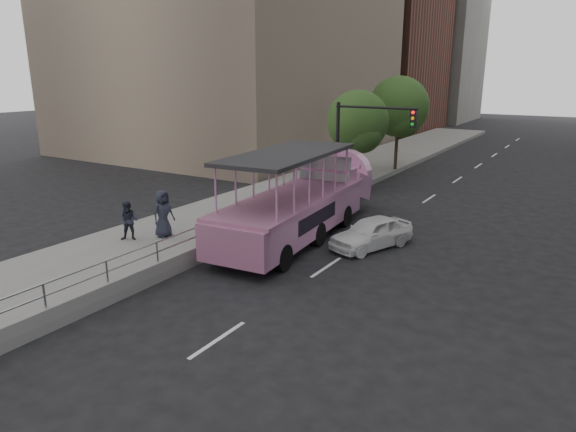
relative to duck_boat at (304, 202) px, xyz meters
The scene contains 14 objects.
ground 7.38m from the duck_boat, 76.53° to the right, with size 160.00×160.00×0.00m, color black.
sidewalk 5.16m from the duck_boat, 144.01° to the left, with size 5.50×80.00×0.30m, color gray.
kerb_wall 5.32m from the duck_boat, 105.82° to the right, with size 0.24×30.00×0.36m, color gray.
guardrail 5.25m from the duck_boat, 105.82° to the right, with size 0.07×22.00×0.71m.
duck_boat is the anchor object (origin of this frame).
car 3.28m from the duck_boat, ahead, with size 1.46×3.61×1.23m, color white.
pedestrian_mid 7.11m from the duck_boat, 133.22° to the right, with size 0.76×0.59×1.56m, color #282C3B.
pedestrian_far 5.80m from the duck_boat, 134.23° to the right, with size 0.93×0.61×1.90m, color #282C3B.
parking_sign 3.24m from the duck_boat, 113.93° to the left, with size 0.26×0.53×2.55m.
traffic_signal 5.85m from the duck_boat, 90.17° to the left, with size 4.20×0.32×5.20m.
street_tree_near 9.35m from the duck_boat, 100.30° to the left, with size 3.52×3.52×5.72m.
street_tree_far 15.23m from the duck_boat, 95.43° to the left, with size 3.97×3.97×6.45m.
midrise_brick 45.59m from the duck_boat, 111.72° to the left, with size 18.00×16.00×26.00m, color brown.
midrise_stone_b 59.35m from the duck_boat, 104.11° to the left, with size 16.00×14.00×20.00m, color gray.
Camera 1 is at (8.78, -11.10, 6.63)m, focal length 32.00 mm.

